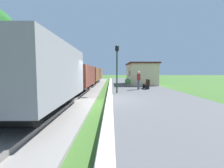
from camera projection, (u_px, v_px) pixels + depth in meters
ground_plane at (103, 103)px, 9.31m from camera, size 160.00×160.00×0.00m
platform_slab at (155, 101)px, 9.32m from camera, size 6.00×60.00×0.25m
platform_edge_stripe at (109, 99)px, 9.29m from camera, size 0.36×60.00×0.01m
track_ballast at (63, 102)px, 9.29m from camera, size 3.80×60.00×0.12m
rail_near at (75, 100)px, 9.28m from camera, size 0.07×60.00×0.14m
rail_far at (52, 100)px, 9.28m from camera, size 0.07×60.00×0.14m
freight_train at (82, 76)px, 15.41m from camera, size 2.50×26.00×2.72m
station_hut at (141, 74)px, 20.14m from camera, size 3.50×5.80×2.78m
bench_near_hut at (147, 84)px, 14.87m from camera, size 0.42×1.50×0.91m
person_waiting at (139, 79)px, 14.08m from camera, size 0.26×0.39×1.71m
potted_planter at (128, 82)px, 17.00m from camera, size 0.64×0.64×0.92m
lamp_post_near at (117, 60)px, 11.60m from camera, size 0.28×0.28×3.70m
tree_trackside_far at (30, 58)px, 16.91m from camera, size 3.87×3.87×5.39m
tree_field_left at (63, 58)px, 22.85m from camera, size 4.15×4.15×6.00m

